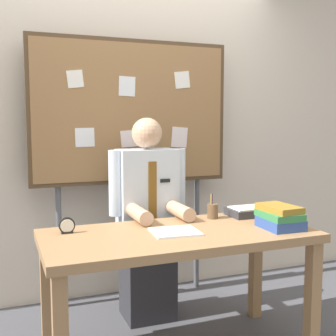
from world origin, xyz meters
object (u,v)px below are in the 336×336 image
(desk, at_px, (179,248))
(desk_clock, at_px, (67,226))
(open_notebook, at_px, (175,232))
(paper_tray, at_px, (248,212))
(book_stack, at_px, (280,217))
(person, at_px, (148,226))
(pen_holder, at_px, (213,211))
(bulletin_board, at_px, (132,115))

(desk, xyz_separation_m, desk_clock, (-0.60, 0.19, 0.14))
(open_notebook, relative_size, paper_tray, 1.01)
(book_stack, height_order, paper_tray, book_stack)
(person, distance_m, open_notebook, 0.59)
(open_notebook, distance_m, desk_clock, 0.61)
(open_notebook, xyz_separation_m, desk_clock, (-0.57, 0.21, 0.03))
(pen_holder, relative_size, paper_tray, 0.62)
(open_notebook, relative_size, pen_holder, 1.63)
(person, relative_size, open_notebook, 5.39)
(pen_holder, bearing_deg, open_notebook, -145.19)
(pen_holder, xyz_separation_m, paper_tray, (0.26, -0.01, -0.02))
(desk, height_order, open_notebook, open_notebook)
(bulletin_board, bearing_deg, desk_clock, -129.74)
(person, distance_m, bulletin_board, 0.85)
(bulletin_board, bearing_deg, paper_tray, -49.55)
(person, relative_size, bulletin_board, 0.71)
(bulletin_board, height_order, paper_tray, bulletin_board)
(person, distance_m, book_stack, 0.93)
(bulletin_board, relative_size, desk_clock, 21.76)
(bulletin_board, height_order, book_stack, bulletin_board)
(desk, distance_m, open_notebook, 0.11)
(desk, relative_size, bulletin_board, 0.78)
(desk_clock, relative_size, pen_holder, 0.57)
(book_stack, relative_size, paper_tray, 1.06)
(desk_clock, height_order, paper_tray, desk_clock)
(book_stack, relative_size, open_notebook, 1.06)
(pen_holder, bearing_deg, desk, -145.09)
(pen_holder, bearing_deg, person, 136.05)
(desk, xyz_separation_m, book_stack, (0.59, -0.14, 0.17))
(book_stack, distance_m, paper_tray, 0.37)
(book_stack, bearing_deg, pen_holder, 123.40)
(open_notebook, bearing_deg, paper_tray, 21.18)
(desk, bearing_deg, desk_clock, 162.36)
(desk_clock, distance_m, pen_holder, 0.94)
(desk_clock, bearing_deg, book_stack, -15.77)
(pen_holder, bearing_deg, desk_clock, -177.40)
(open_notebook, distance_m, pen_holder, 0.45)
(desk, relative_size, open_notebook, 5.92)
(open_notebook, bearing_deg, pen_holder, 34.81)
(person, height_order, desk_clock, person)
(bulletin_board, bearing_deg, open_notebook, -91.82)
(desk, height_order, pen_holder, pen_holder)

